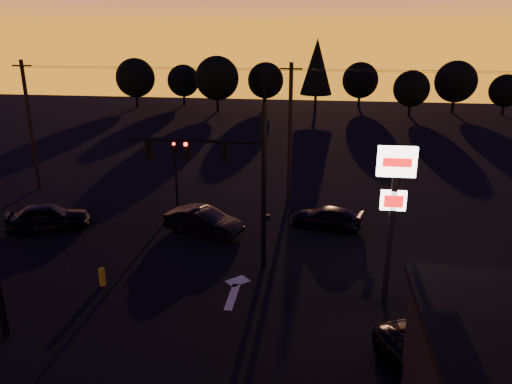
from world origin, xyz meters
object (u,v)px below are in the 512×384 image
at_px(bollard, 102,277).
at_px(car_mid, 204,221).
at_px(traffic_signal_mast, 230,169).
at_px(secondary_signal, 175,165).
at_px(suv_parked, 436,368).
at_px(car_left, 48,217).
at_px(pylon_sign, 394,193).
at_px(car_right, 326,218).

height_order(bollard, car_mid, car_mid).
bearing_deg(traffic_signal_mast, bollard, -152.86).
bearing_deg(secondary_signal, suv_parked, -49.09).
height_order(secondary_signal, car_mid, secondary_signal).
height_order(car_left, car_mid, car_left).
bearing_deg(pylon_sign, car_mid, 146.77).
bearing_deg(car_mid, traffic_signal_mast, -131.24).
bearing_deg(suv_parked, car_mid, 109.49).
distance_m(secondary_signal, pylon_sign, 15.75).
distance_m(pylon_sign, bollard, 13.30).
xyz_separation_m(traffic_signal_mast, bollard, (-5.42, -2.78, -4.52)).
bearing_deg(car_left, pylon_sign, -129.88).
relative_size(pylon_sign, suv_parked, 1.36).
height_order(traffic_signal_mast, suv_parked, traffic_signal_mast).
height_order(secondary_signal, suv_parked, secondary_signal).
relative_size(traffic_signal_mast, pylon_sign, 1.26).
xyz_separation_m(car_left, car_right, (15.82, 2.42, -0.16)).
bearing_deg(car_right, car_mid, -60.27).
xyz_separation_m(secondary_signal, suv_parked, (13.09, -15.10, -2.17)).
height_order(traffic_signal_mast, pylon_sign, traffic_signal_mast).
xyz_separation_m(bollard, car_right, (10.03, 8.16, 0.19)).
bearing_deg(traffic_signal_mast, car_left, 165.20).
bearing_deg(car_right, suv_parked, 30.70).
height_order(secondary_signal, bollard, secondary_signal).
bearing_deg(pylon_sign, car_right, 107.54).
bearing_deg(car_mid, pylon_sign, -106.17).
bearing_deg(car_right, secondary_signal, -87.21).
bearing_deg(car_left, car_mid, -109.10).
height_order(bollard, car_right, car_right).
height_order(traffic_signal_mast, bollard, traffic_signal_mast).
height_order(traffic_signal_mast, secondary_signal, traffic_signal_mast).
relative_size(car_right, suv_parked, 0.85).
distance_m(bollard, car_left, 8.16).
bearing_deg(suv_parked, secondary_signal, 107.53).
height_order(pylon_sign, bollard, pylon_sign).
bearing_deg(traffic_signal_mast, pylon_sign, -19.36).
relative_size(pylon_sign, car_mid, 1.53).
xyz_separation_m(bollard, car_left, (-5.79, 5.74, 0.35)).
bearing_deg(pylon_sign, car_left, 163.40).
relative_size(secondary_signal, car_right, 1.03).
bearing_deg(pylon_sign, suv_parked, -78.01).
height_order(pylon_sign, car_mid, pylon_sign).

